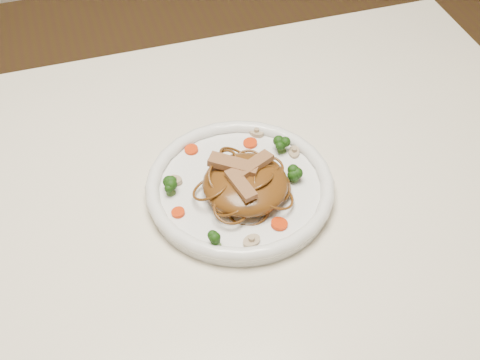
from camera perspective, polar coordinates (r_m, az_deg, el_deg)
name	(u,v)px	position (r m, az deg, el deg)	size (l,w,h in m)	color
table	(197,250)	(1.00, -3.78, -6.12)	(1.20, 0.80, 0.75)	beige
plate	(240,191)	(0.93, 0.00, -0.94)	(0.27, 0.27, 0.02)	white
noodle_mound	(245,184)	(0.90, 0.48, -0.34)	(0.12, 0.12, 0.04)	#5D3511
chicken_a	(254,165)	(0.90, 1.21, 1.34)	(0.06, 0.02, 0.01)	#9F6D4B
chicken_b	(233,164)	(0.90, -0.57, 1.36)	(0.07, 0.02, 0.01)	#9F6D4B
chicken_c	(241,184)	(0.87, 0.07, -0.39)	(0.06, 0.02, 0.01)	#9F6D4B
broccoli_0	(282,144)	(0.97, 3.71, 3.19)	(0.03, 0.03, 0.03)	#1E450E
broccoli_1	(170,186)	(0.91, -6.12, -0.52)	(0.03, 0.03, 0.03)	#1E450E
broccoli_2	(216,238)	(0.84, -2.12, -5.07)	(0.03, 0.03, 0.03)	#1E450E
broccoli_3	(294,173)	(0.93, 4.76, 0.63)	(0.02, 0.02, 0.03)	#1E450E
carrot_0	(250,143)	(0.99, 0.90, 3.24)	(0.02, 0.02, 0.01)	red
carrot_1	(178,212)	(0.89, -5.43, -2.84)	(0.02, 0.02, 0.01)	red
carrot_2	(296,172)	(0.95, 4.93, 0.68)	(0.02, 0.02, 0.01)	red
carrot_3	(191,150)	(0.98, -4.27, 2.66)	(0.02, 0.02, 0.01)	red
carrot_4	(279,224)	(0.88, 3.45, -3.85)	(0.02, 0.02, 0.01)	red
mushroom_0	(251,241)	(0.86, 1.01, -5.36)	(0.03, 0.03, 0.01)	#C9B296
mushroom_1	(294,152)	(0.98, 4.75, 2.43)	(0.02, 0.02, 0.01)	#C9B296
mushroom_2	(174,181)	(0.93, -5.80, -0.05)	(0.03, 0.03, 0.01)	#C9B296
mushroom_3	(257,133)	(1.00, 1.46, 4.15)	(0.02, 0.02, 0.01)	#C9B296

